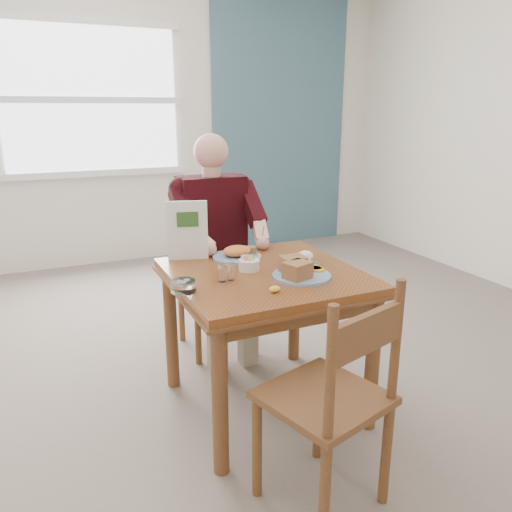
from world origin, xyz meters
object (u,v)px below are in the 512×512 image
near_plate (299,271)px  far_plate (238,254)px  chair_far (212,276)px  chair_near (333,400)px  diner (216,229)px  table (265,293)px

near_plate → far_plate: 0.44m
chair_far → chair_near: size_ratio=1.00×
chair_far → chair_near: 1.54m
chair_far → diner: diner is taller
chair_near → diner: (0.07, 1.45, 0.33)m
table → chair_near: 0.76m
chair_far → far_plate: chair_far is taller
diner → near_plate: bearing=-82.6°
table → near_plate: (0.11, -0.14, 0.15)m
chair_near → near_plate: chair_near is taller
table → far_plate: (-0.03, 0.27, 0.14)m
far_plate → table: bearing=-82.9°
near_plate → chair_far: bearing=96.7°
diner → far_plate: size_ratio=4.71×
table → near_plate: near_plate is taller
chair_far → near_plate: chair_far is taller
chair_near → chair_far: bearing=87.5°
chair_far → near_plate: 1.00m
chair_near → near_plate: (0.18, 0.60, 0.31)m
chair_near → far_plate: chair_near is taller
chair_near → diner: size_ratio=0.69×
table → chair_far: bearing=90.0°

